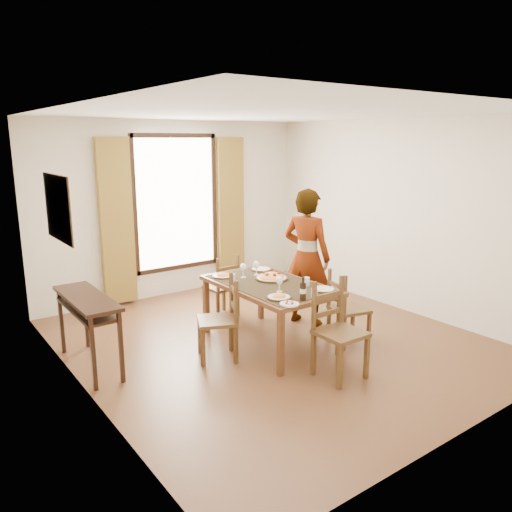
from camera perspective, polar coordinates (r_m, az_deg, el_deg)
ground at (r=6.21m, az=1.90°, el=-9.65°), size 5.00×5.00×0.00m
room_shell at (r=5.89m, az=1.20°, el=4.71°), size 4.60×5.10×2.74m
console_table at (r=5.60m, az=-18.75°, el=-5.51°), size 0.38×1.20×0.80m
dining_table at (r=5.92m, az=1.56°, el=-3.74°), size 0.98×1.62×0.76m
chair_west at (r=5.60m, az=-4.11°, el=-7.44°), size 0.56×0.56×0.95m
chair_north at (r=6.91m, az=-3.90°, el=-3.68°), size 0.41×0.41×0.88m
chair_south at (r=5.25m, az=9.36°, el=-8.67°), size 0.45×0.45×1.01m
chair_east at (r=6.09m, az=10.34°, el=-6.10°), size 0.49×0.49×0.91m
man at (r=6.57m, az=5.81°, el=-0.14°), size 0.94×0.87×1.81m
plate_sw at (r=5.34m, az=2.63°, el=-4.56°), size 0.27×0.27×0.05m
plate_se at (r=5.66m, az=7.70°, el=-3.63°), size 0.27×0.27×0.05m
plate_nw at (r=6.17m, az=-3.79°, el=-2.14°), size 0.27×0.27×0.05m
plate_ne at (r=6.48m, az=0.57°, el=-1.37°), size 0.27×0.27×0.05m
pasta_platter at (r=6.05m, az=1.77°, el=-2.21°), size 0.40×0.40×0.10m
caprese_plate at (r=5.14m, az=3.85°, el=-5.37°), size 0.20×0.20×0.04m
wine_glass_a at (r=5.53m, az=2.70°, el=-3.24°), size 0.08×0.08×0.18m
wine_glass_b at (r=6.22m, az=0.04°, el=-1.37°), size 0.08×0.08×0.18m
wine_glass_c at (r=6.10m, az=-1.47°, el=-1.66°), size 0.08×0.08×0.18m
tumbler_a at (r=5.81m, az=5.79°, el=-2.92°), size 0.07×0.07×0.10m
tumbler_b at (r=5.92m, az=-2.71°, el=-2.54°), size 0.07×0.07×0.10m
tumbler_c at (r=5.39m, az=6.69°, el=-4.21°), size 0.07×0.07×0.10m
wine_bottle at (r=5.28m, az=5.40°, el=-3.73°), size 0.07×0.07×0.25m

